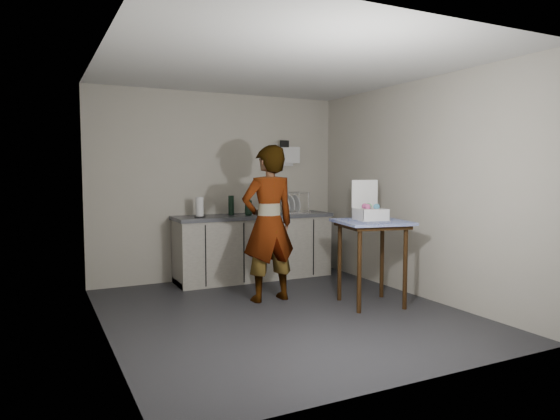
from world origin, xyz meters
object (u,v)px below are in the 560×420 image
standing_man (269,224)px  dish_rack (292,208)px  soda_can (261,210)px  bakery_box (370,211)px  kitchen_counter (254,249)px  paper_towel (200,208)px  side_table (372,231)px  soap_bottle (249,205)px  dark_bottle (231,205)px

standing_man → dish_rack: standing_man is taller
soda_can → bakery_box: bakery_box is taller
kitchen_counter → paper_towel: size_ratio=8.45×
side_table → standing_man: 1.18m
soap_bottle → paper_towel: (-0.68, 0.03, -0.02)m
side_table → standing_man: standing_man is taller
dark_bottle → soda_can: bearing=-13.8°
paper_towel → bakery_box: 2.25m
soda_can → soap_bottle: bearing=-160.7°
dark_bottle → standing_man: bearing=-90.3°
side_table → soda_can: bearing=117.7°
dark_bottle → bakery_box: 2.09m
standing_man → paper_towel: bearing=-67.7°
paper_towel → bakery_box: bearing=-48.9°
kitchen_counter → soap_bottle: (-0.12, -0.10, 0.62)m
soap_bottle → bakery_box: (0.79, -1.67, 0.01)m
soap_bottle → side_table: bearing=-66.2°
paper_towel → bakery_box: size_ratio=0.59×
bakery_box → dark_bottle: bearing=130.2°
soap_bottle → dark_bottle: soap_bottle is taller
soda_can → paper_towel: bearing=-177.0°
dark_bottle → bakery_box: (0.98, -1.84, 0.02)m
bakery_box → paper_towel: bearing=143.2°
standing_man → paper_towel: (-0.49, 1.09, 0.13)m
dark_bottle → dish_rack: 0.90m
side_table → bakery_box: bakery_box is taller
side_table → dish_rack: bearing=103.0°
kitchen_counter → paper_towel: (-0.80, -0.07, 0.61)m
standing_man → soda_can: size_ratio=15.43×
standing_man → soda_can: 1.21m
kitchen_counter → dark_bottle: 0.69m
kitchen_counter → dish_rack: (0.58, -0.03, 0.55)m
dark_bottle → dish_rack: (0.89, -0.11, -0.06)m
dark_bottle → kitchen_counter: bearing=-13.5°
kitchen_counter → standing_man: size_ratio=1.23×
standing_man → dish_rack: size_ratio=4.17×
side_table → standing_man: size_ratio=0.53×
soda_can → dish_rack: (0.49, -0.01, 0.01)m
standing_man → dark_bottle: 1.24m
soda_can → dish_rack: 0.49m
dish_rack → kitchen_counter: bearing=176.6°
bakery_box → soap_bottle: bearing=127.6°
soap_bottle → dish_rack: bearing=5.4°
dark_bottle → paper_towel: (-0.50, -0.15, -0.01)m
soda_can → dark_bottle: bearing=166.2°
dark_bottle → bakery_box: bearing=-61.9°
standing_man → soda_can: standing_man is taller
kitchen_counter → side_table: side_table is taller
side_table → bakery_box: bearing=83.4°
kitchen_counter → standing_man: 1.30m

